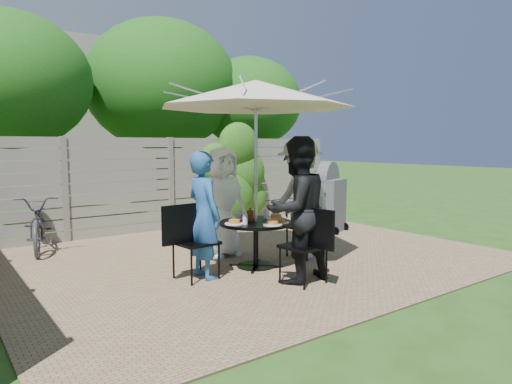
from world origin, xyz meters
TOP-DOWN VIEW (x-y plane):
  - backyard_envelope at (0.09, 10.29)m, footprint 60.00×60.00m
  - patio_table at (-0.30, -0.29)m, footprint 1.02×1.02m
  - umbrella at (-0.30, -0.29)m, footprint 2.71×2.71m
  - chair_back at (-0.33, 0.67)m, footprint 0.46×0.63m
  - person_back at (-0.32, 0.54)m, footprint 0.83×0.55m
  - chair_left at (-1.27, -0.32)m, footprint 0.73×0.52m
  - person_left at (-1.13, -0.31)m, footprint 0.40×0.60m
  - chair_front at (-0.28, -1.26)m, footprint 0.51×0.72m
  - person_front at (-0.28, -1.12)m, footprint 0.90×0.71m
  - chair_right at (0.66, -0.27)m, footprint 0.72×0.52m
  - person_right at (0.53, -0.27)m, footprint 0.70×1.18m
  - plate_back at (-0.31, 0.07)m, footprint 0.26×0.26m
  - plate_left at (-0.66, -0.30)m, footprint 0.26×0.26m
  - plate_front at (-0.30, -0.65)m, footprint 0.26×0.26m
  - plate_right at (0.06, -0.28)m, footprint 0.26×0.26m
  - plate_extra at (-0.12, -0.59)m, footprint 0.24×0.24m
  - glass_back at (-0.42, -0.04)m, footprint 0.07×0.07m
  - glass_left at (-0.56, -0.40)m, footprint 0.07×0.07m
  - glass_right at (-0.05, -0.18)m, footprint 0.07×0.07m
  - syrup_jug at (-0.37, -0.24)m, footprint 0.09×0.09m
  - coffee_cup at (-0.21, -0.07)m, footprint 0.08×0.08m
  - bicycle at (-2.50, 2.60)m, footprint 1.03×1.85m
  - bbq_grill at (2.36, 0.98)m, footprint 0.82×0.74m

SIDE VIEW (x-z plane):
  - chair_back at x=-0.33m, z-range -0.17..0.68m
  - chair_right at x=0.66m, z-range -0.19..0.76m
  - chair_front at x=-0.28m, z-range -0.19..0.77m
  - chair_left at x=-1.27m, z-range -0.20..0.79m
  - patio_table at x=-0.30m, z-range 0.13..0.78m
  - bicycle at x=-2.50m, z-range 0.00..0.92m
  - bbq_grill at x=2.36m, z-range -0.06..1.32m
  - plate_back at x=-0.31m, z-range 0.65..0.71m
  - plate_left at x=-0.66m, z-range 0.65..0.71m
  - plate_front at x=-0.30m, z-range 0.65..0.71m
  - plate_right at x=0.06m, z-range 0.65..0.71m
  - plate_extra at x=-0.12m, z-range 0.65..0.71m
  - coffee_cup at x=-0.21m, z-range 0.65..0.77m
  - glass_back at x=-0.42m, z-range 0.65..0.79m
  - glass_left at x=-0.56m, z-range 0.65..0.79m
  - glass_right at x=-0.05m, z-range 0.65..0.79m
  - syrup_jug at x=-0.37m, z-range 0.65..0.81m
  - person_left at x=-1.13m, z-range 0.00..1.63m
  - person_back at x=-0.32m, z-range 0.00..1.68m
  - person_right at x=0.53m, z-range 0.00..1.80m
  - person_front at x=-0.28m, z-range 0.00..1.81m
  - umbrella at x=-0.30m, z-range 1.10..3.66m
  - backyard_envelope at x=0.09m, z-range 0.11..5.11m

